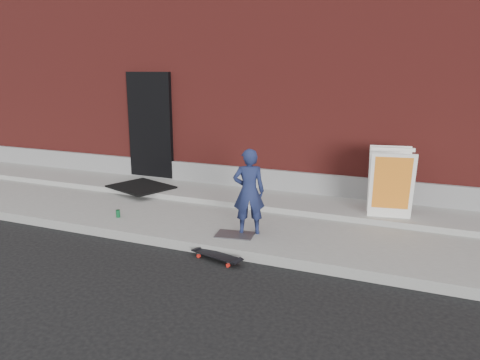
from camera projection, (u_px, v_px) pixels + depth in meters
The scene contains 10 objects.
ground at pixel (193, 252), 6.78m from camera, with size 80.00×80.00×0.00m, color black.
sidewalk at pixel (234, 218), 8.11m from camera, with size 20.00×3.00×0.15m, color gray.
apron at pixel (253, 198), 8.88m from camera, with size 20.00×1.20×0.10m, color gray.
building at pixel (316, 72), 12.46m from camera, with size 20.00×8.10×5.00m.
child at pixel (249, 192), 7.00m from camera, with size 0.48×0.31×1.31m, color #192147.
skateboard at pixel (217, 256), 6.49m from camera, with size 0.79×0.38×0.09m.
pizza_sign at pixel (391, 182), 7.53m from camera, with size 0.80×0.90×1.12m.
soda_can at pixel (118, 214), 7.88m from camera, with size 0.07×0.07×0.13m, color #198143.
doormat at pixel (141, 187), 9.44m from camera, with size 1.16×0.94×0.03m, color black.
utility_plate at pixel (235, 235), 7.04m from camera, with size 0.56×0.36×0.02m, color #505055.
Camera 1 is at (3.09, -5.58, 2.61)m, focal length 35.00 mm.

